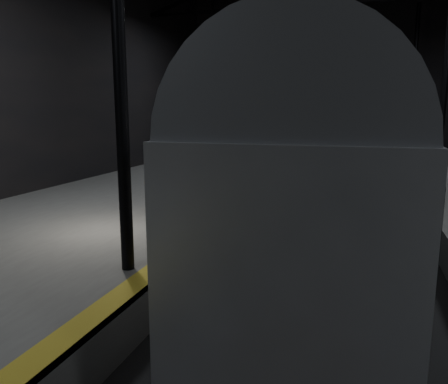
% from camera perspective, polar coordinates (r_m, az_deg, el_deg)
% --- Properties ---
extents(ground, '(44.00, 44.00, 0.00)m').
position_cam_1_polar(ground, '(12.47, 13.21, -9.67)').
color(ground, black).
rests_on(ground, ground).
extents(platform_left, '(9.00, 43.80, 1.00)m').
position_cam_1_polar(platform_left, '(14.77, -17.19, -4.64)').
color(platform_left, '#4D4D4A').
rests_on(platform_left, ground).
extents(tactile_strip, '(0.50, 43.80, 0.01)m').
position_cam_1_polar(tactile_strip, '(12.77, -1.32, -4.18)').
color(tactile_strip, olive).
rests_on(tactile_strip, platform_left).
extents(track, '(2.40, 43.00, 0.24)m').
position_cam_1_polar(track, '(12.45, 13.22, -9.38)').
color(track, '#3F3328').
rests_on(track, ground).
extents(train, '(2.92, 19.45, 5.20)m').
position_cam_1_polar(train, '(13.82, 14.35, 4.62)').
color(train, '#9FA2A6').
rests_on(train, ground).
extents(woman, '(0.64, 0.43, 1.74)m').
position_cam_1_polar(woman, '(14.85, -9.29, 1.19)').
color(woman, '#98875D').
rests_on(woman, platform_left).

